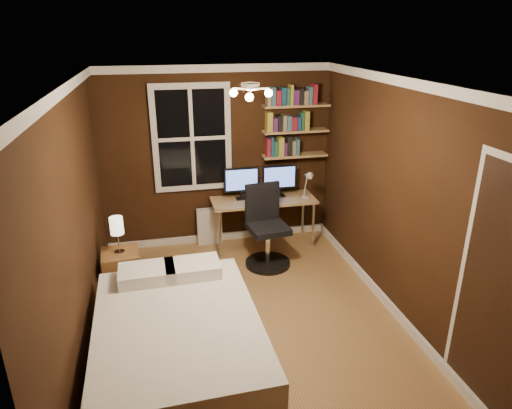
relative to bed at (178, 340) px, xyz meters
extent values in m
plane|color=brown|center=(0.77, 0.54, -0.29)|extent=(4.20, 4.20, 0.00)
cube|color=black|center=(0.77, 2.64, 0.96)|extent=(3.20, 0.04, 2.50)
cube|color=black|center=(-0.83, 0.54, 0.96)|extent=(0.04, 4.20, 2.50)
cube|color=black|center=(2.37, 0.54, 0.96)|extent=(0.04, 4.20, 2.50)
cube|color=white|center=(0.77, 0.54, 2.21)|extent=(3.20, 4.20, 0.02)
cube|color=silver|center=(0.42, 2.61, 1.26)|extent=(1.06, 0.06, 1.46)
cube|color=#A98652|center=(1.85, 2.52, 0.96)|extent=(0.92, 0.22, 0.03)
cube|color=#A98652|center=(1.85, 2.52, 1.31)|extent=(0.92, 0.22, 0.03)
cube|color=#A98652|center=(1.85, 2.52, 1.66)|extent=(0.92, 0.22, 0.03)
cube|color=brown|center=(0.00, -0.03, -0.13)|extent=(1.40, 1.96, 0.31)
cube|color=silver|center=(0.00, -0.03, 0.14)|extent=(1.48, 2.02, 0.23)
cube|color=white|center=(-0.25, 0.72, 0.32)|extent=(0.57, 0.40, 0.13)
cube|color=white|center=(0.21, 0.73, 0.32)|extent=(0.57, 0.40, 0.13)
cube|color=brown|center=(-0.56, 1.45, -0.03)|extent=(0.45, 0.45, 0.52)
cube|color=silver|center=(0.60, 2.54, -0.02)|extent=(0.35, 0.12, 0.53)
cube|color=#A98652|center=(1.36, 2.35, 0.38)|extent=(1.46, 0.55, 0.04)
cylinder|color=beige|center=(0.69, 2.11, 0.04)|extent=(0.04, 0.04, 0.66)
cylinder|color=beige|center=(2.03, 2.11, 0.04)|extent=(0.04, 0.04, 0.66)
cylinder|color=beige|center=(0.69, 2.58, 0.04)|extent=(0.04, 0.04, 0.66)
cylinder|color=beige|center=(2.03, 2.58, 0.04)|extent=(0.04, 0.04, 0.66)
cylinder|color=black|center=(1.27, 1.71, -0.26)|extent=(0.59, 0.59, 0.05)
cylinder|color=silver|center=(1.27, 1.71, -0.02)|extent=(0.07, 0.07, 0.44)
cube|color=black|center=(1.27, 1.71, 0.24)|extent=(0.54, 0.54, 0.08)
cube|color=black|center=(1.24, 1.92, 0.53)|extent=(0.46, 0.11, 0.50)
camera|label=1|loc=(-0.06, -3.48, 2.64)|focal=32.00mm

